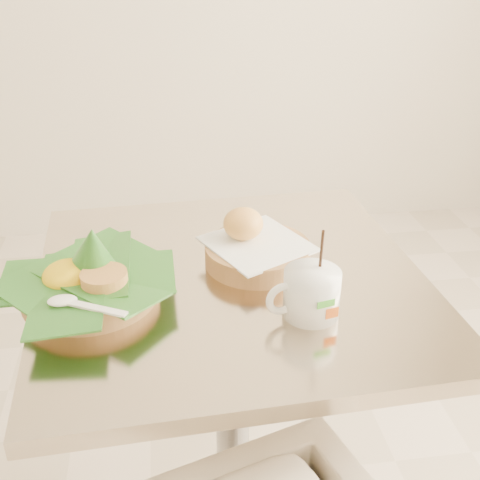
{
  "coord_description": "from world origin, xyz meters",
  "views": [
    {
      "loc": [
        0.08,
        -0.9,
        1.32
      ],
      "look_at": [
        0.21,
        0.05,
        0.82
      ],
      "focal_mm": 45.0,
      "sensor_mm": 36.0,
      "label": 1
    }
  ],
  "objects": [
    {
      "name": "bread_basket",
      "position": [
        0.25,
        0.09,
        0.78
      ],
      "size": [
        0.23,
        0.23,
        0.1
      ],
      "rotation": [
        0.0,
        0.0,
        -0.3
      ],
      "color": "#9E7C43",
      "rests_on": "cafe_table"
    },
    {
      "name": "rice_basket",
      "position": [
        -0.05,
        0.0,
        0.79
      ],
      "size": [
        0.29,
        0.29,
        0.15
      ],
      "rotation": [
        0.0,
        0.0,
        -0.17
      ],
      "color": "#9E7C43",
      "rests_on": "cafe_table"
    },
    {
      "name": "coffee_mug",
      "position": [
        0.31,
        -0.1,
        0.79
      ],
      "size": [
        0.13,
        0.1,
        0.16
      ],
      "rotation": [
        0.0,
        0.0,
        0.24
      ],
      "color": "white",
      "rests_on": "cafe_table"
    },
    {
      "name": "cafe_table",
      "position": [
        0.2,
        0.05,
        0.53
      ],
      "size": [
        0.73,
        0.73,
        0.75
      ],
      "rotation": [
        0.0,
        0.0,
        0.05
      ],
      "color": "gray",
      "rests_on": "floor"
    }
  ]
}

